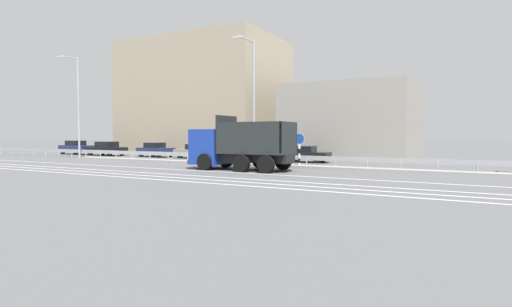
% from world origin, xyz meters
% --- Properties ---
extents(ground_plane, '(320.00, 320.00, 0.00)m').
position_xyz_m(ground_plane, '(0.00, 0.00, 0.00)').
color(ground_plane, '#565659').
extents(lane_strip_0, '(70.91, 0.16, 0.01)m').
position_xyz_m(lane_strip_0, '(-0.57, -3.14, 0.00)').
color(lane_strip_0, silver).
rests_on(lane_strip_0, ground_plane).
extents(lane_strip_1, '(70.91, 0.16, 0.01)m').
position_xyz_m(lane_strip_1, '(-0.57, -5.66, 0.00)').
color(lane_strip_1, silver).
rests_on(lane_strip_1, ground_plane).
extents(lane_strip_2, '(70.91, 0.16, 0.01)m').
position_xyz_m(lane_strip_2, '(-0.57, -6.89, 0.00)').
color(lane_strip_2, silver).
rests_on(lane_strip_2, ground_plane).
extents(lane_strip_3, '(70.91, 0.16, 0.01)m').
position_xyz_m(lane_strip_3, '(-0.57, -8.02, 0.00)').
color(lane_strip_3, silver).
rests_on(lane_strip_3, ground_plane).
extents(median_island, '(39.00, 1.10, 0.18)m').
position_xyz_m(median_island, '(0.00, 1.86, 0.09)').
color(median_island, gray).
rests_on(median_island, ground_plane).
extents(median_guardrail, '(70.91, 0.09, 0.78)m').
position_xyz_m(median_guardrail, '(-0.00, 2.89, 0.57)').
color(median_guardrail, '#9EA0A5').
rests_on(median_guardrail, ground_plane).
extents(dump_truck, '(6.71, 2.82, 3.44)m').
position_xyz_m(dump_truck, '(-1.48, -1.35, 1.30)').
color(dump_truck, '#19389E').
rests_on(dump_truck, ground_plane).
extents(median_road_sign, '(0.75, 0.16, 2.33)m').
position_xyz_m(median_road_sign, '(1.95, 1.86, 1.23)').
color(median_road_sign, white).
rests_on(median_road_sign, ground_plane).
extents(street_lamp_0, '(0.71, 1.89, 9.45)m').
position_xyz_m(street_lamp_0, '(-20.44, 1.87, 5.17)').
color(street_lamp_0, '#ADADB2').
rests_on(street_lamp_0, ground_plane).
extents(street_lamp_1, '(0.70, 2.28, 8.86)m').
position_xyz_m(street_lamp_1, '(-1.53, 1.65, 4.92)').
color(street_lamp_1, '#ADADB2').
rests_on(street_lamp_1, ground_plane).
extents(parked_car_0, '(4.49, 1.94, 1.57)m').
position_xyz_m(parked_car_0, '(-27.50, 6.98, 0.78)').
color(parked_car_0, navy).
rests_on(parked_car_0, ground_plane).
extents(parked_car_1, '(4.74, 1.86, 1.51)m').
position_xyz_m(parked_car_1, '(-22.32, 6.73, 0.75)').
color(parked_car_1, black).
rests_on(parked_car_1, ground_plane).
extents(parked_car_2, '(4.02, 2.01, 1.44)m').
position_xyz_m(parked_car_2, '(-15.89, 7.31, 0.72)').
color(parked_car_2, navy).
rests_on(parked_car_2, ground_plane).
extents(parked_car_3, '(4.46, 2.00, 1.35)m').
position_xyz_m(parked_car_3, '(-10.63, 7.22, 0.69)').
color(parked_car_3, gray).
rests_on(parked_car_3, ground_plane).
extents(parked_car_4, '(4.77, 2.33, 1.20)m').
position_xyz_m(parked_car_4, '(-5.08, 6.87, 0.64)').
color(parked_car_4, gray).
rests_on(parked_car_4, ground_plane).
extents(parked_car_5, '(3.94, 2.25, 1.32)m').
position_xyz_m(parked_car_5, '(0.25, 7.27, 0.67)').
color(parked_car_5, black).
rests_on(parked_car_5, ground_plane).
extents(background_building_0, '(17.94, 11.43, 12.90)m').
position_xyz_m(background_building_0, '(-15.85, 15.55, 6.45)').
color(background_building_0, tan).
rests_on(background_building_0, ground_plane).
extents(background_building_1, '(11.11, 12.83, 6.78)m').
position_xyz_m(background_building_1, '(2.03, 15.91, 3.39)').
color(background_building_1, gray).
rests_on(background_building_1, ground_plane).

